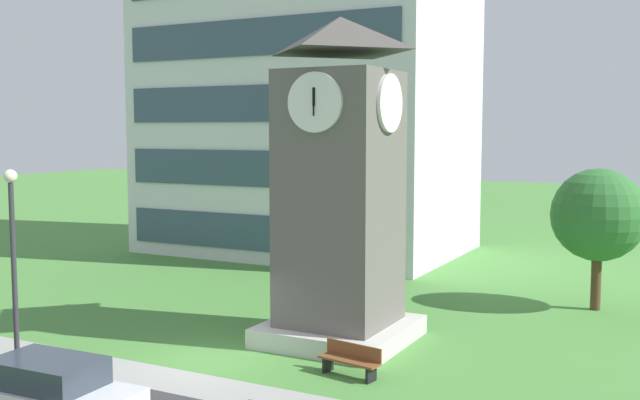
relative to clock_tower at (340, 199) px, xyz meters
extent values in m
plane|color=#4C893D|center=(-2.46, -3.68, -4.54)|extent=(160.00, 160.00, 0.00)
cube|color=#9E9E99|center=(-2.46, -5.50, -4.53)|extent=(120.00, 1.60, 0.01)
cube|color=silver|center=(-9.60, 15.61, 8.26)|extent=(16.60, 10.91, 25.60)
cube|color=#384C60|center=(-9.60, 10.10, -2.94)|extent=(15.27, 0.10, 1.80)
cube|color=#384C60|center=(-9.60, 10.10, 0.26)|extent=(15.27, 0.10, 1.80)
cube|color=#384C60|center=(-9.60, 10.10, 3.46)|extent=(15.27, 0.10, 1.80)
cube|color=#384C60|center=(-9.60, 10.10, 6.66)|extent=(15.27, 0.10, 1.80)
cube|color=#605B56|center=(-0.01, 0.01, -0.27)|extent=(3.21, 3.21, 8.53)
cube|color=beige|center=(-0.01, 0.01, -4.24)|extent=(4.33, 4.33, 0.60)
pyramid|color=#4D4945|center=(-0.01, 0.01, 5.09)|extent=(3.53, 3.53, 1.09)
cylinder|color=white|center=(-0.01, -1.66, 2.97)|extent=(1.76, 0.12, 1.76)
cylinder|color=white|center=(1.66, 0.01, 2.97)|extent=(0.12, 1.76, 1.76)
cube|color=black|center=(-0.01, -1.73, 3.13)|extent=(0.09, 0.05, 0.53)
cube|color=black|center=(-0.01, -1.74, 2.97)|extent=(0.03, 0.06, 0.79)
cube|color=brown|center=(1.77, -3.03, -4.09)|extent=(1.86, 0.79, 0.06)
cube|color=brown|center=(1.81, -2.81, -3.86)|extent=(1.78, 0.36, 0.40)
cube|color=black|center=(1.06, -2.90, -4.31)|extent=(0.15, 0.44, 0.45)
cube|color=black|center=(2.48, -3.16, -4.31)|extent=(0.15, 0.44, 0.45)
cylinder|color=#333338|center=(-6.16, -7.27, -1.88)|extent=(0.14, 0.14, 5.30)
sphere|color=#F2EFCC|center=(-6.16, -7.27, 0.95)|extent=(0.36, 0.36, 0.36)
cylinder|color=#513823|center=(6.68, 8.12, -3.35)|extent=(0.37, 0.37, 2.37)
sphere|color=#2F6C31|center=(6.68, 8.12, -0.96)|extent=(3.45, 3.45, 3.45)
cube|color=silver|center=(-2.75, -9.53, -3.83)|extent=(4.79, 1.90, 0.76)
cube|color=#2D3842|center=(-2.51, -9.52, -3.15)|extent=(2.42, 1.60, 0.60)
cylinder|color=black|center=(-4.25, -8.74, -4.21)|extent=(0.67, 0.25, 0.66)
camera|label=1|loc=(10.19, -20.84, 2.16)|focal=41.71mm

